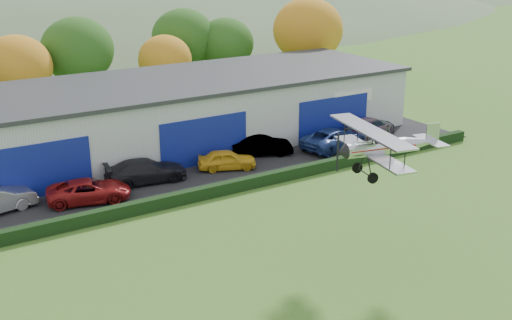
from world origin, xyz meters
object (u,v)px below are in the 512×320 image
car_4 (227,160)px  car_6 (334,138)px  car_2 (89,191)px  car_5 (262,145)px  car_3 (146,171)px  car_7 (370,127)px  hangar (170,112)px  biplane (385,145)px

car_4 → car_6: size_ratio=0.71×
car_2 → car_5: 14.29m
car_4 → car_6: 9.58m
car_3 → car_7: car_3 is taller
hangar → car_7: hangar is taller
car_5 → biplane: (-3.73, -17.16, 5.32)m
car_6 → biplane: (-9.50, -15.50, 5.28)m
car_4 → hangar: bearing=28.3°
car_3 → car_4: (5.97, -0.66, -0.10)m
hangar → car_4: hangar is taller
car_5 → car_7: 10.47m
hangar → car_7: bearing=-25.0°
car_2 → car_4: car_2 is taller
car_4 → biplane: size_ratio=0.64×
car_4 → car_7: size_ratio=0.76×
hangar → car_7: (15.14, -7.07, -1.80)m
hangar → car_2: size_ratio=7.83×
car_2 → car_5: size_ratio=1.09×
car_3 → biplane: biplane is taller
car_5 → car_2: bearing=121.3°
hangar → car_2: bearing=-138.3°
car_2 → car_7: (24.60, 1.36, 0.08)m
car_6 → car_7: 4.80m
car_5 → car_6: (5.76, -1.66, 0.04)m
hangar → car_6: bearing=-37.7°
hangar → car_2: (-9.46, -8.43, -1.89)m
car_3 → car_2: bearing=114.5°
hangar → biplane: size_ratio=6.18×
car_6 → car_7: size_ratio=1.07×
car_6 → hangar: bearing=40.6°
car_3 → car_4: size_ratio=1.33×
car_5 → car_7: bearing=-70.3°
car_4 → biplane: biplane is taller
car_2 → car_3: 4.55m
car_4 → car_5: size_ratio=0.88×
car_3 → car_6: bearing=-85.8°
car_4 → car_2: bearing=115.6°
hangar → car_7: size_ratio=7.34×
car_2 → car_7: car_7 is taller
hangar → car_5: (4.68, -6.42, -1.82)m
car_7 → biplane: 22.41m
car_3 → car_7: (20.24, 0.05, -0.01)m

